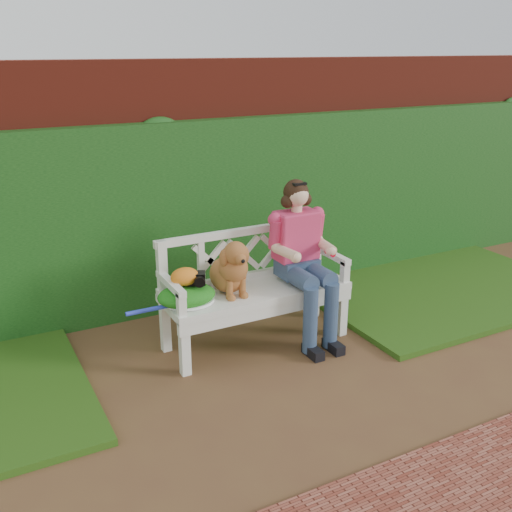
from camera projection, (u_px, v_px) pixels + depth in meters
name	position (u px, v px, depth m)	size (l,w,h in m)	color
ground	(268.00, 392.00, 4.21)	(60.00, 60.00, 0.00)	brown
brick_wall	(168.00, 186.00, 5.43)	(10.00, 0.30, 2.20)	maroon
ivy_hedge	(178.00, 218.00, 5.33)	(10.00, 0.18, 1.70)	#28611E
grass_right	(434.00, 286.00, 6.01)	(2.60, 2.00, 0.05)	#193812
garden_bench	(256.00, 315.00, 4.85)	(1.58, 0.60, 0.48)	white
seated_woman	(298.00, 264.00, 4.87)	(0.53, 0.70, 1.25)	red
dog	(230.00, 265.00, 4.60)	(0.30, 0.41, 0.46)	#9A5221
tennis_racket	(186.00, 302.00, 4.46)	(0.71, 0.30, 0.03)	white
green_bag	(187.00, 295.00, 4.44)	(0.44, 0.34, 0.15)	#206625
camera_item	(196.00, 278.00, 4.43)	(0.13, 0.10, 0.09)	black
baseball_glove	(185.00, 277.00, 4.40)	(0.21, 0.16, 0.14)	orange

